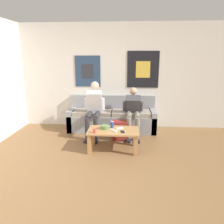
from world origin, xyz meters
name	(u,v)px	position (x,y,z in m)	size (l,w,h in m)	color
ground_plane	(85,178)	(0.00, 0.00, 0.00)	(18.00, 18.00, 0.00)	brown
wall_back	(103,76)	(0.00, 2.60, 1.28)	(10.00, 0.07, 2.55)	silver
couch	(112,118)	(0.24, 2.26, 0.29)	(2.09, 0.68, 0.82)	gray
coffee_table	(113,134)	(0.35, 1.06, 0.33)	(0.96, 0.55, 0.40)	#B27F4C
person_seated_adult	(94,107)	(-0.15, 1.90, 0.65)	(0.47, 0.90, 1.20)	#2D2D33
person_seated_teen	(133,110)	(0.74, 1.92, 0.59)	(0.47, 0.89, 1.06)	gray
backpack	(120,131)	(0.46, 1.61, 0.20)	(0.37, 0.29, 0.42)	maroon
ceramic_bowl	(105,127)	(0.19, 1.12, 0.44)	(0.18, 0.18, 0.07)	#607F47
pillar_candle	(95,131)	(0.02, 0.87, 0.44)	(0.07, 0.07, 0.09)	#B24C42
drink_can_blue	(112,124)	(0.32, 1.21, 0.47)	(0.07, 0.07, 0.12)	#28479E
game_controller_near_left	(120,128)	(0.47, 1.14, 0.42)	(0.14, 0.10, 0.03)	white
game_controller_near_right	(114,131)	(0.36, 0.99, 0.42)	(0.13, 0.12, 0.03)	white
cell_phone	(122,132)	(0.53, 0.96, 0.41)	(0.09, 0.15, 0.01)	black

